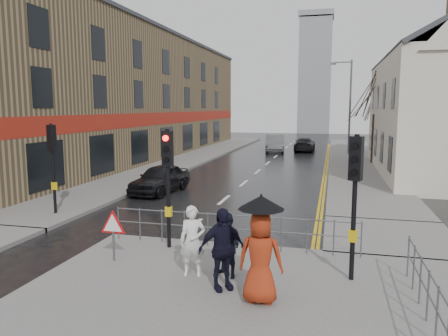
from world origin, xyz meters
The scene contains 23 objects.
ground centered at (0.00, 0.00, 0.00)m, with size 120.00×120.00×0.00m, color black.
near_pavement centered at (3.00, -3.50, 0.07)m, with size 10.00×9.00×0.14m, color #605E5B.
left_pavement centered at (-6.50, 23.00, 0.07)m, with size 4.00×44.00×0.14m, color #605E5B.
right_pavement centered at (6.50, 25.00, 0.07)m, with size 4.00×40.00×0.14m, color #605E5B.
pavement_bridge_right centered at (6.50, 3.00, 0.07)m, with size 4.00×4.20×0.14m, color #605E5B.
building_left_terrace centered at (-12.00, 22.00, 5.00)m, with size 8.00×42.00×10.00m, color olive.
church_tower centered at (1.50, 62.00, 9.00)m, with size 5.00×5.00×18.00m, color gray.
traffic_signal_near_left centered at (0.20, 0.20, 2.46)m, with size 0.28×0.27×3.40m.
traffic_signal_near_right centered at (5.20, -1.00, 2.46)m, with size 0.34×0.33×3.40m.
traffic_signal_far_left centered at (-5.50, 3.00, 2.46)m, with size 0.34×0.33×3.40m.
guard_railing_front centered at (1.95, 0.60, 0.86)m, with size 7.14×0.04×1.00m.
guard_railing_side centered at (6.50, -2.75, 0.84)m, with size 0.04×4.54×1.00m.
warning_sign centered at (-0.80, -1.21, 1.04)m, with size 0.80×0.07×1.35m.
street_lamp centered at (5.82, 28.00, 4.71)m, with size 1.83×0.25×8.00m.
tree_near centered at (7.50, 22.00, 5.14)m, with size 2.40×2.40×6.58m.
tree_far centered at (8.00, 30.00, 4.42)m, with size 2.40×2.40×5.64m.
pedestrian_a centered at (1.52, -1.64, 0.98)m, with size 0.62×0.40×1.69m, color white.
pedestrian_b centered at (2.34, -1.57, 0.91)m, with size 0.75×0.59×1.55m, color black.
pedestrian_with_umbrella centered at (3.32, -2.69, 1.31)m, with size 0.96×0.96×2.24m.
pedestrian_d centered at (2.39, -2.26, 1.06)m, with size 1.07×0.45×1.83m, color black.
car_parked centered at (-3.44, 8.39, 0.69)m, with size 1.62×4.03×1.37m, color black.
car_mid centered at (-0.60, 29.50, 0.79)m, with size 1.68×4.82×1.59m, color #4D5052.
car_far centered at (2.09, 30.57, 0.65)m, with size 1.82×4.47×1.30m, color black.
Camera 1 is at (4.68, -11.19, 4.13)m, focal length 35.00 mm.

